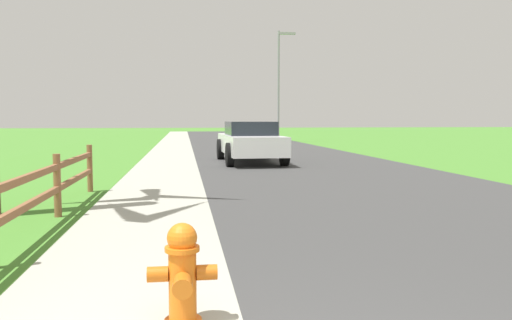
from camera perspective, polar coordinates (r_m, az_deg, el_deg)
The scene contains 8 objects.
ground_plane at distance 26.88m, azimuth -7.03°, elevation 1.30°, with size 120.00×120.00×0.00m, color #47842D.
road_asphalt at distance 29.14m, azimuth -0.20°, elevation 1.60°, with size 7.00×66.00×0.01m, color #3C3C3C.
curb_concrete at distance 28.99m, azimuth -13.04°, elevation 1.46°, with size 6.00×66.00×0.01m, color #A8A899.
grass_verge at distance 29.16m, azimuth -15.98°, elevation 1.42°, with size 5.00×66.00×0.00m, color #47842D.
fire_hydrant at distance 3.93m, azimuth -8.09°, elevation -12.21°, with size 0.51×0.43×0.75m.
rail_fence at distance 7.16m, azimuth -23.55°, elevation -3.37°, with size 0.11×8.49×0.98m.
parked_suv_white at distance 17.96m, azimuth -0.66°, elevation 2.06°, with size 2.08×4.98×1.41m.
street_lamp at distance 33.83m, azimuth 2.65°, elevation 9.08°, with size 1.17×0.20×7.12m.
Camera 1 is at (-0.43, -1.84, 1.52)m, focal length 36.37 mm.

